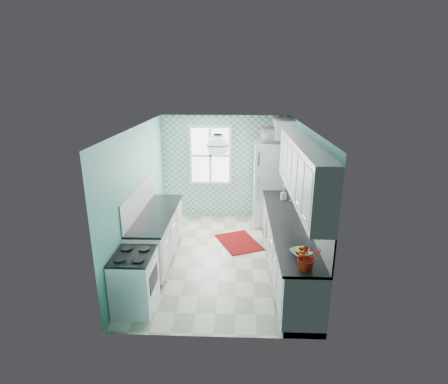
{
  "coord_description": "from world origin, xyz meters",
  "views": [
    {
      "loc": [
        0.29,
        -6.05,
        3.27
      ],
      "look_at": [
        0.05,
        0.25,
        1.25
      ],
      "focal_mm": 28.0,
      "sensor_mm": 36.0,
      "label": 1
    }
  ],
  "objects_px": {
    "fruit_bowl": "(301,253)",
    "stove": "(135,281)",
    "ceiling_light": "(218,146)",
    "potted_plant": "(307,257)",
    "microwave": "(274,135)",
    "fridge": "(272,184)",
    "sink": "(282,203)"
  },
  "relations": [
    {
      "from": "ceiling_light",
      "to": "fruit_bowl",
      "type": "height_order",
      "value": "ceiling_light"
    },
    {
      "from": "stove",
      "to": "potted_plant",
      "type": "xyz_separation_m",
      "value": [
        2.4,
        -0.44,
        0.68
      ]
    },
    {
      "from": "ceiling_light",
      "to": "potted_plant",
      "type": "height_order",
      "value": "ceiling_light"
    },
    {
      "from": "stove",
      "to": "sink",
      "type": "height_order",
      "value": "sink"
    },
    {
      "from": "fruit_bowl",
      "to": "sink",
      "type": "bearing_deg",
      "value": 89.89
    },
    {
      "from": "fridge",
      "to": "fruit_bowl",
      "type": "relative_size",
      "value": 6.96
    },
    {
      "from": "stove",
      "to": "microwave",
      "type": "relative_size",
      "value": 1.45
    },
    {
      "from": "ceiling_light",
      "to": "potted_plant",
      "type": "distance_m",
      "value": 2.09
    },
    {
      "from": "ceiling_light",
      "to": "sink",
      "type": "bearing_deg",
      "value": 48.47
    },
    {
      "from": "fridge",
      "to": "stove",
      "type": "height_order",
      "value": "fridge"
    },
    {
      "from": "microwave",
      "to": "fruit_bowl",
      "type": "bearing_deg",
      "value": 92.57
    },
    {
      "from": "ceiling_light",
      "to": "fridge",
      "type": "xyz_separation_m",
      "value": [
        1.11,
        2.58,
        -1.35
      ]
    },
    {
      "from": "stove",
      "to": "potted_plant",
      "type": "bearing_deg",
      "value": -8.22
    },
    {
      "from": "stove",
      "to": "potted_plant",
      "type": "relative_size",
      "value": 2.28
    },
    {
      "from": "ceiling_light",
      "to": "stove",
      "type": "height_order",
      "value": "ceiling_light"
    },
    {
      "from": "sink",
      "to": "fruit_bowl",
      "type": "bearing_deg",
      "value": -89.36
    },
    {
      "from": "potted_plant",
      "to": "microwave",
      "type": "height_order",
      "value": "microwave"
    },
    {
      "from": "sink",
      "to": "fruit_bowl",
      "type": "xyz_separation_m",
      "value": [
        -0.0,
        -2.19,
        0.04
      ]
    },
    {
      "from": "stove",
      "to": "fruit_bowl",
      "type": "relative_size",
      "value": 3.07
    },
    {
      "from": "ceiling_light",
      "to": "microwave",
      "type": "distance_m",
      "value": 2.81
    },
    {
      "from": "stove",
      "to": "microwave",
      "type": "xyz_separation_m",
      "value": [
        2.31,
        3.37,
        1.66
      ]
    },
    {
      "from": "fridge",
      "to": "potted_plant",
      "type": "xyz_separation_m",
      "value": [
        0.09,
        -3.81,
        0.16
      ]
    },
    {
      "from": "microwave",
      "to": "ceiling_light",
      "type": "bearing_deg",
      "value": 67.74
    },
    {
      "from": "fridge",
      "to": "fruit_bowl",
      "type": "bearing_deg",
      "value": -90.41
    },
    {
      "from": "fruit_bowl",
      "to": "stove",
      "type": "bearing_deg",
      "value": 179.17
    },
    {
      "from": "potted_plant",
      "to": "ceiling_light",
      "type": "bearing_deg",
      "value": 134.22
    },
    {
      "from": "ceiling_light",
      "to": "fridge",
      "type": "distance_m",
      "value": 3.11
    },
    {
      "from": "potted_plant",
      "to": "microwave",
      "type": "relative_size",
      "value": 0.64
    },
    {
      "from": "microwave",
      "to": "stove",
      "type": "bearing_deg",
      "value": 56.64
    },
    {
      "from": "fruit_bowl",
      "to": "potted_plant",
      "type": "relative_size",
      "value": 0.74
    },
    {
      "from": "stove",
      "to": "fruit_bowl",
      "type": "xyz_separation_m",
      "value": [
        2.4,
        -0.03,
        0.52
      ]
    },
    {
      "from": "stove",
      "to": "fruit_bowl",
      "type": "height_order",
      "value": "fruit_bowl"
    }
  ]
}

